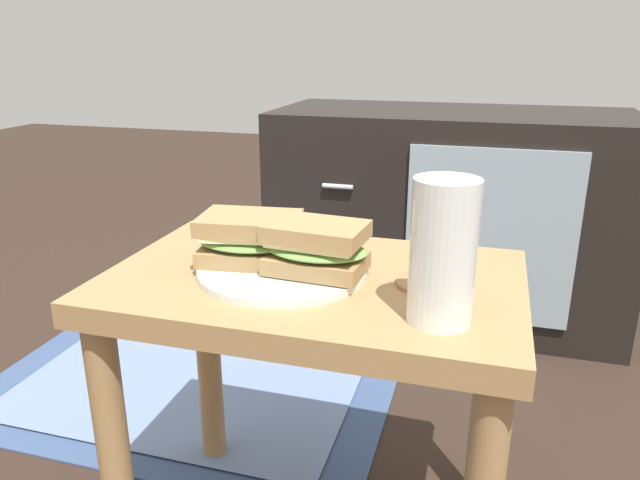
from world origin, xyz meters
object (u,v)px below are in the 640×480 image
tv_cabinet (447,214)px  sandwich_back (316,247)px  plate (283,270)px  sandwich_front (249,239)px  coaster (428,283)px  beer_glass (443,256)px

tv_cabinet → sandwich_back: tv_cabinet is taller
plate → sandwich_front: sandwich_front is taller
tv_cabinet → sandwich_back: (-0.10, -0.96, 0.21)m
plate → sandwich_back: bearing=-6.9°
tv_cabinet → plate: 0.99m
tv_cabinet → coaster: bearing=-87.4°
tv_cabinet → beer_glass: 1.07m
sandwich_back → beer_glass: 0.19m
sandwich_back → coaster: 0.15m
plate → sandwich_front: 0.06m
plate → coaster: plate is taller
coaster → sandwich_front: bearing=-177.7°
tv_cabinet → coaster: size_ratio=11.15×
tv_cabinet → beer_glass: beer_glass is taller
tv_cabinet → beer_glass: bearing=-86.4°
plate → beer_glass: 0.25m
beer_glass → coaster: size_ratio=1.92×
sandwich_front → beer_glass: 0.29m
tv_cabinet → sandwich_back: bearing=-96.1°
tv_cabinet → sandwich_front: (-0.20, -0.95, 0.21)m
sandwich_back → tv_cabinet: bearing=83.9°
plate → beer_glass: (0.22, -0.09, 0.07)m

